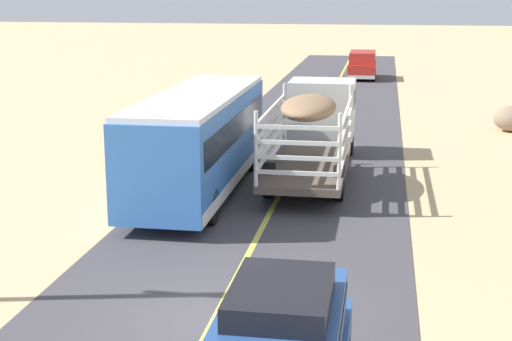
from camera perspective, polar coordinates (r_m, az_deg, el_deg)
ground_plane at (r=15.64m, az=-3.08°, el=-11.00°), size 240.00×240.00×0.00m
road_surface at (r=15.64m, az=-3.08°, el=-10.97°), size 8.00×120.00×0.02m
road_centre_line at (r=15.63m, az=-3.08°, el=-10.93°), size 0.16×117.60×0.00m
livestock_truck at (r=28.12m, az=4.54°, el=3.87°), size 2.53×9.70×3.02m
bus at (r=24.45m, az=-4.25°, el=2.31°), size 2.54×10.00×3.21m
car_far at (r=55.68m, az=7.88°, el=7.83°), size 1.90×4.62×1.93m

